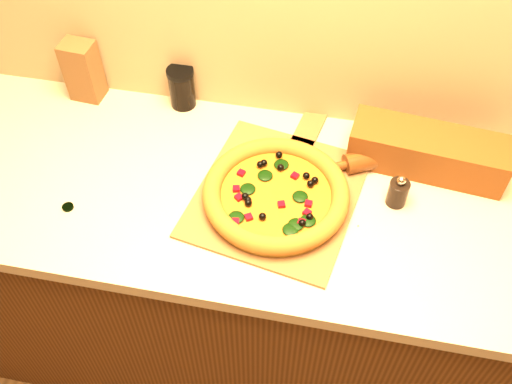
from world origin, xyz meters
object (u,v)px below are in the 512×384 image
at_px(pizza, 276,194).
at_px(dark_jar, 182,87).
at_px(pizza_peel, 279,190).
at_px(pepper_grinder, 398,192).
at_px(rolling_pin, 395,154).

xyz_separation_m(pizza, dark_jar, (-0.34, 0.32, 0.03)).
xyz_separation_m(pizza_peel, dark_jar, (-0.34, 0.29, 0.06)).
bearing_deg(pepper_grinder, rolling_pin, 94.66).
bearing_deg(rolling_pin, dark_jar, 169.43).
distance_m(rolling_pin, dark_jar, 0.65).
distance_m(pizza_peel, pizza, 0.05).
bearing_deg(dark_jar, pizza_peel, -39.89).
distance_m(pizza_peel, pepper_grinder, 0.31).
relative_size(pepper_grinder, rolling_pin, 0.25).
relative_size(pizza, rolling_pin, 0.98).
height_order(rolling_pin, dark_jar, dark_jar).
height_order(pizza, pepper_grinder, pepper_grinder).
relative_size(rolling_pin, dark_jar, 3.01).
distance_m(pizza, pepper_grinder, 0.31).
xyz_separation_m(rolling_pin, dark_jar, (-0.63, 0.12, 0.04)).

